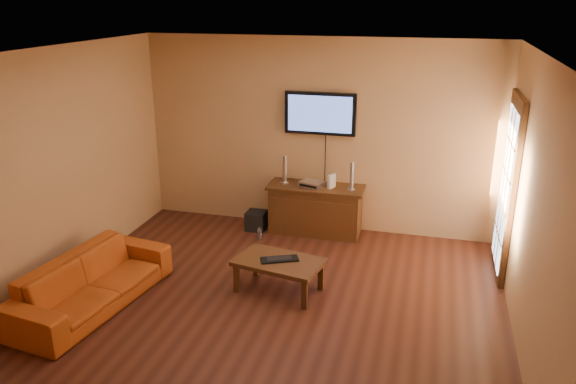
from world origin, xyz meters
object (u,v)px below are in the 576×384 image
(media_console, at_px, (315,209))
(sofa, at_px, (91,274))
(av_receiver, at_px, (312,184))
(game_console, at_px, (332,181))
(bottle, at_px, (260,234))
(coffee_table, at_px, (279,264))
(speaker_left, at_px, (285,171))
(speaker_right, at_px, (352,177))
(keyboard, at_px, (280,259))
(subwoofer, at_px, (256,220))
(television, at_px, (320,114))

(media_console, relative_size, sofa, 0.70)
(av_receiver, xyz_separation_m, game_console, (0.27, 0.01, 0.06))
(media_console, distance_m, bottle, 0.86)
(coffee_table, bearing_deg, media_console, 88.53)
(media_console, bearing_deg, speaker_left, 176.52)
(coffee_table, xyz_separation_m, game_console, (0.27, 1.73, 0.46))
(speaker_right, xyz_separation_m, keyboard, (-0.54, -1.72, -0.48))
(av_receiver, bearing_deg, subwoofer, -155.58)
(av_receiver, distance_m, keyboard, 1.75)
(game_console, distance_m, subwoofer, 1.26)
(media_console, relative_size, speaker_right, 3.40)
(speaker_left, height_order, bottle, speaker_left)
(av_receiver, xyz_separation_m, keyboard, (0.01, -1.72, -0.33))
(media_console, bearing_deg, keyboard, -91.19)
(speaker_left, bearing_deg, speaker_right, -3.19)
(television, bearing_deg, subwoofer, -158.98)
(av_receiver, xyz_separation_m, bottle, (-0.64, -0.43, -0.65))
(subwoofer, bearing_deg, keyboard, -62.60)
(television, distance_m, subwoofer, 1.79)
(media_console, xyz_separation_m, sofa, (-1.91, -2.57, 0.02))
(sofa, distance_m, speaker_left, 3.02)
(media_console, xyz_separation_m, speaker_left, (-0.46, 0.03, 0.53))
(media_console, relative_size, television, 1.35)
(sofa, bearing_deg, coffee_table, -58.08)
(television, distance_m, sofa, 3.62)
(subwoofer, bearing_deg, bottle, -63.89)
(speaker_left, bearing_deg, av_receiver, -6.81)
(coffee_table, xyz_separation_m, speaker_right, (0.54, 1.72, 0.54))
(speaker_left, distance_m, speaker_right, 0.96)
(speaker_right, distance_m, subwoofer, 1.54)
(speaker_left, distance_m, keyboard, 1.88)
(coffee_table, distance_m, av_receiver, 1.77)
(game_console, bearing_deg, av_receiver, -155.47)
(coffee_table, distance_m, sofa, 2.04)
(coffee_table, bearing_deg, sofa, -156.15)
(speaker_right, distance_m, av_receiver, 0.57)
(coffee_table, relative_size, subwoofer, 3.91)
(game_console, height_order, subwoofer, game_console)
(sofa, bearing_deg, media_console, -28.57)
(media_console, distance_m, speaker_right, 0.73)
(speaker_right, bearing_deg, speaker_left, 176.81)
(subwoofer, bearing_deg, sofa, -112.43)
(media_console, height_order, bottle, media_console)
(television, height_order, sofa, television)
(media_console, height_order, subwoofer, media_console)
(media_console, xyz_separation_m, speaker_right, (0.50, -0.03, 0.53))
(subwoofer, relative_size, bottle, 1.48)
(av_receiver, distance_m, game_console, 0.28)
(game_console, bearing_deg, bottle, -131.77)
(bottle, bearing_deg, media_console, 32.98)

